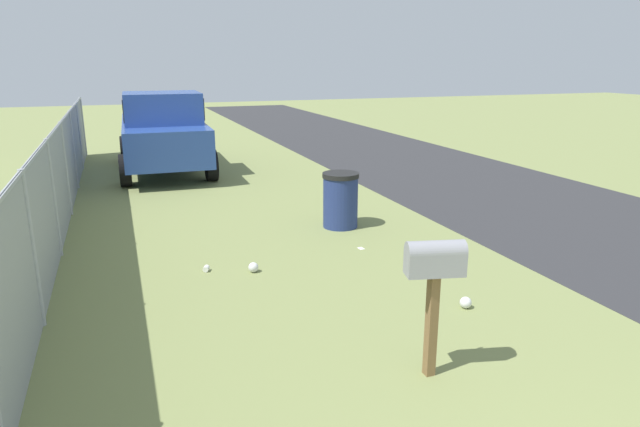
{
  "coord_description": "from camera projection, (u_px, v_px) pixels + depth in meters",
  "views": [
    {
      "loc": [
        0.01,
        2.56,
        2.86
      ],
      "look_at": [
        6.1,
        0.34,
        1.07
      ],
      "focal_mm": 31.24,
      "sensor_mm": 36.0,
      "label": 1
    }
  ],
  "objects": [
    {
      "name": "pickup_truck",
      "position": [
        163.0,
        130.0,
        14.46
      ],
      "size": [
        5.18,
        2.35,
        2.09
      ],
      "rotation": [
        0.0,
        0.0,
        3.12
      ],
      "color": "#284793",
      "rests_on": "ground"
    },
    {
      "name": "fence_section",
      "position": [
        60.0,
        178.0,
        9.3
      ],
      "size": [
        17.29,
        0.07,
        1.77
      ],
      "color": "#9EA3A8",
      "rests_on": "ground"
    },
    {
      "name": "litter_bag_far_scatter",
      "position": [
        466.0,
        303.0,
        6.63
      ],
      "size": [
        0.14,
        0.14,
        0.14
      ],
      "primitive_type": "sphere",
      "color": "silver",
      "rests_on": "ground"
    },
    {
      "name": "litter_cup_midfield_b",
      "position": [
        206.0,
        269.0,
        7.8
      ],
      "size": [
        0.12,
        0.11,
        0.08
      ],
      "primitive_type": "cylinder",
      "rotation": [
        0.0,
        1.57,
        5.9
      ],
      "color": "white",
      "rests_on": "ground"
    },
    {
      "name": "mailbox",
      "position": [
        435.0,
        268.0,
        4.97
      ],
      "size": [
        0.32,
        0.56,
        1.32
      ],
      "rotation": [
        0.0,
        0.0,
        -0.23
      ],
      "color": "brown",
      "rests_on": "ground"
    },
    {
      "name": "litter_bag_by_mailbox",
      "position": [
        253.0,
        267.0,
        7.76
      ],
      "size": [
        0.14,
        0.14,
        0.14
      ],
      "primitive_type": "sphere",
      "color": "silver",
      "rests_on": "ground"
    },
    {
      "name": "litter_wrapper_midfield_a",
      "position": [
        361.0,
        248.0,
        8.75
      ],
      "size": [
        0.13,
        0.09,
        0.01
      ],
      "primitive_type": "cube",
      "rotation": [
        0.0,
        0.0,
        0.08
      ],
      "color": "silver",
      "rests_on": "ground"
    },
    {
      "name": "trash_bin",
      "position": [
        340.0,
        200.0,
        9.77
      ],
      "size": [
        0.64,
        0.64,
        0.97
      ],
      "color": "navy",
      "rests_on": "ground"
    }
  ]
}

